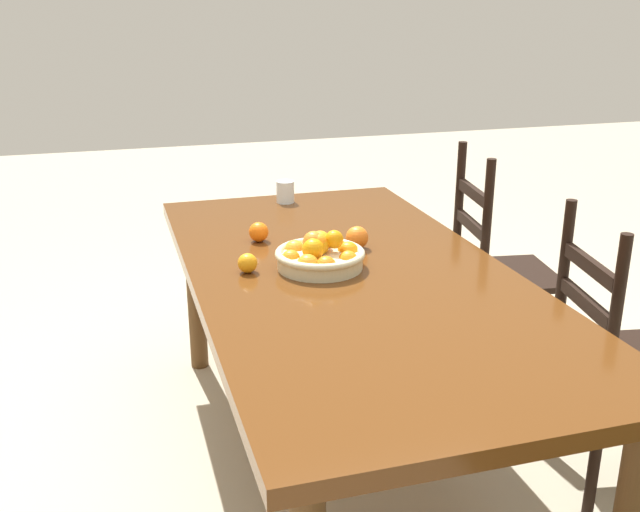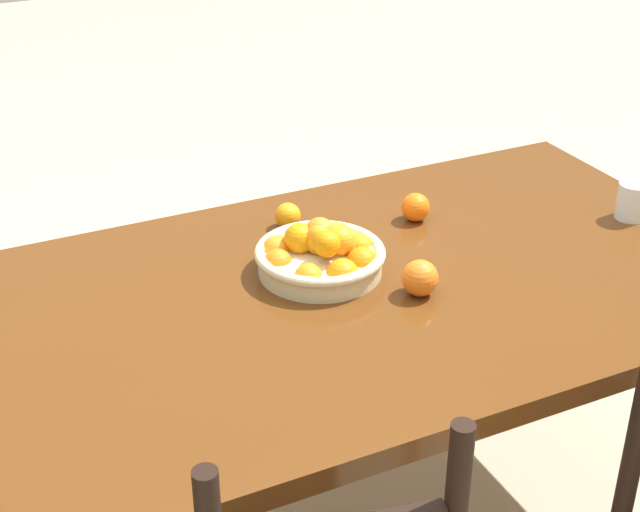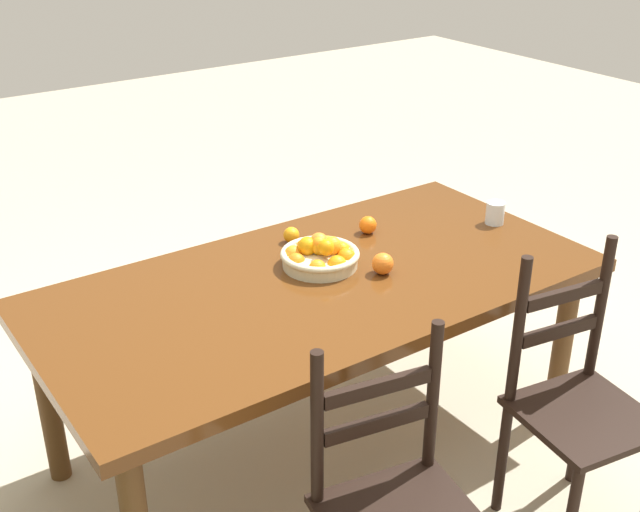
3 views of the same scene
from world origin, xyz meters
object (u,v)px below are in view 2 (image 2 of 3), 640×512
at_px(fruit_bowl, 320,255).
at_px(orange_loose_2, 416,207).
at_px(orange_loose_1, 420,278).
at_px(dining_table, 311,326).
at_px(drinking_glass, 633,201).
at_px(orange_loose_0, 288,216).

height_order(fruit_bowl, orange_loose_2, fruit_bowl).
height_order(fruit_bowl, orange_loose_1, fruit_bowl).
relative_size(dining_table, drinking_glass, 21.80).
bearing_deg(dining_table, fruit_bowl, -126.27).
distance_m(dining_table, orange_loose_1, 0.26).
relative_size(orange_loose_1, orange_loose_2, 1.12).
xyz_separation_m(fruit_bowl, orange_loose_0, (-0.02, -0.23, -0.01)).
xyz_separation_m(orange_loose_0, drinking_glass, (-0.78, 0.32, 0.01)).
relative_size(dining_table, fruit_bowl, 6.89).
bearing_deg(orange_loose_1, dining_table, -23.29).
bearing_deg(fruit_bowl, orange_loose_2, -157.66).
relative_size(fruit_bowl, orange_loose_1, 3.69).
bearing_deg(dining_table, drinking_glass, 179.90).
height_order(orange_loose_0, orange_loose_2, orange_loose_2).
bearing_deg(fruit_bowl, orange_loose_1, 129.98).
bearing_deg(orange_loose_2, orange_loose_1, 60.78).
xyz_separation_m(orange_loose_1, orange_loose_2, (-0.17, -0.31, -0.00)).
relative_size(dining_table, orange_loose_1, 25.40).
bearing_deg(drinking_glass, orange_loose_2, -24.34).
xyz_separation_m(orange_loose_0, orange_loose_1, (-0.12, 0.41, 0.01)).
bearing_deg(dining_table, orange_loose_2, -150.44).
bearing_deg(fruit_bowl, dining_table, 53.73).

